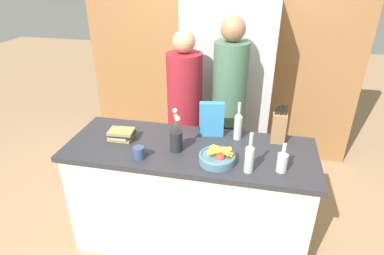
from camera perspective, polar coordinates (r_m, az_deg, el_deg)
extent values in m
plane|color=#A37F5B|center=(2.92, -0.37, -18.87)|extent=(14.00, 14.00, 0.00)
cube|color=silver|center=(2.63, -0.39, -12.36)|extent=(1.76, 0.65, 0.86)
cube|color=#2D2D33|center=(2.36, -0.43, -3.94)|extent=(1.83, 0.68, 0.04)
cube|color=olive|center=(3.65, 5.00, 14.47)|extent=(3.03, 0.12, 2.60)
cube|color=#B7B7BC|center=(3.40, 6.33, 6.82)|extent=(0.88, 0.60, 1.85)
cylinder|color=#B7B7BC|center=(3.08, 4.53, 6.53)|extent=(0.02, 0.02, 1.02)
cylinder|color=slate|center=(2.18, 4.48, -5.56)|extent=(0.25, 0.25, 0.05)
torus|color=slate|center=(2.17, 4.50, -4.98)|extent=(0.25, 0.25, 0.02)
sphere|color=#C64C23|center=(2.19, 4.72, -4.18)|extent=(0.08, 0.08, 0.08)
sphere|color=red|center=(2.14, 5.01, -5.39)|extent=(0.07, 0.07, 0.07)
cylinder|color=yellow|center=(2.17, 5.27, -4.25)|extent=(0.18, 0.10, 0.03)
cylinder|color=yellow|center=(2.16, 5.24, -4.12)|extent=(0.14, 0.11, 0.03)
cylinder|color=yellow|center=(2.13, 4.88, -4.17)|extent=(0.16, 0.11, 0.03)
cube|color=olive|center=(2.46, 15.15, -0.14)|extent=(0.10, 0.09, 0.22)
cylinder|color=black|center=(2.39, 14.71, 2.89)|extent=(0.01, 0.01, 0.08)
cylinder|color=black|center=(2.40, 15.13, 3.01)|extent=(0.01, 0.01, 0.08)
cylinder|color=black|center=(2.39, 15.57, 2.96)|extent=(0.01, 0.01, 0.09)
cylinder|color=black|center=(2.40, 15.98, 2.93)|extent=(0.01, 0.01, 0.08)
cylinder|color=black|center=(2.40, 16.41, 2.89)|extent=(0.01, 0.01, 0.09)
cylinder|color=#232328|center=(2.28, -2.83, -2.41)|extent=(0.09, 0.09, 0.15)
cylinder|color=#477538|center=(2.22, -2.68, 0.40)|extent=(0.01, 0.02, 0.10)
sphere|color=white|center=(2.19, -2.57, 1.57)|extent=(0.04, 0.04, 0.04)
cylinder|color=#477538|center=(2.22, -2.90, 0.70)|extent=(0.01, 0.01, 0.12)
sphere|color=white|center=(2.19, -2.94, 2.14)|extent=(0.03, 0.03, 0.03)
cylinder|color=#477538|center=(2.21, -3.03, 1.08)|extent=(0.01, 0.01, 0.16)
sphere|color=white|center=(2.18, -3.16, 2.94)|extent=(0.03, 0.03, 0.03)
cylinder|color=#477538|center=(2.20, -2.97, 1.08)|extent=(0.02, 0.01, 0.17)
sphere|color=white|center=(2.16, -3.05, 3.01)|extent=(0.03, 0.03, 0.03)
cube|color=teal|center=(2.46, 3.50, 1.47)|extent=(0.19, 0.09, 0.27)
cylinder|color=#334770|center=(2.24, -9.43, -4.44)|extent=(0.08, 0.08, 0.08)
torus|color=#334770|center=(2.24, -8.32, -4.21)|extent=(0.06, 0.04, 0.06)
cube|color=#99844C|center=(2.52, -12.40, -1.68)|extent=(0.18, 0.14, 0.02)
cube|color=#B7A88E|center=(2.51, -12.55, -1.36)|extent=(0.17, 0.15, 0.02)
cube|color=#232328|center=(2.50, -12.37, -1.06)|extent=(0.19, 0.12, 0.02)
cube|color=#99844C|center=(2.48, -12.46, -0.69)|extent=(0.19, 0.14, 0.02)
cylinder|color=#B2BCC1|center=(2.08, 10.13, -5.71)|extent=(0.06, 0.06, 0.17)
cone|color=#B2BCC1|center=(2.03, 10.37, -3.25)|extent=(0.06, 0.06, 0.03)
cylinder|color=#B2BCC1|center=(2.00, 10.50, -1.94)|extent=(0.02, 0.02, 0.07)
cylinder|color=#B2BCC1|center=(2.45, 8.16, -0.05)|extent=(0.06, 0.06, 0.18)
cone|color=#B2BCC1|center=(2.40, 8.34, 2.29)|extent=(0.06, 0.06, 0.04)
cylinder|color=#B2BCC1|center=(2.38, 8.43, 3.53)|extent=(0.02, 0.02, 0.08)
cylinder|color=#B2BCC1|center=(2.15, 15.72, -6.04)|extent=(0.07, 0.07, 0.13)
cone|color=#B2BCC1|center=(2.11, 15.98, -4.34)|extent=(0.07, 0.07, 0.02)
cylinder|color=#B2BCC1|center=(2.09, 16.11, -3.44)|extent=(0.03, 0.03, 0.05)
cube|color=#383842|center=(3.14, -1.20, -5.73)|extent=(0.26, 0.19, 0.78)
cylinder|color=maroon|center=(2.82, -1.34, 6.61)|extent=(0.31, 0.31, 0.65)
sphere|color=tan|center=(2.70, -1.44, 15.02)|extent=(0.19, 0.19, 0.19)
cube|color=#383842|center=(3.11, 5.99, -5.68)|extent=(0.27, 0.24, 0.84)
cylinder|color=#42664C|center=(2.77, 6.76, 7.80)|extent=(0.29, 0.29, 0.70)
sphere|color=#996B4C|center=(2.65, 7.31, 17.02)|extent=(0.20, 0.20, 0.20)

